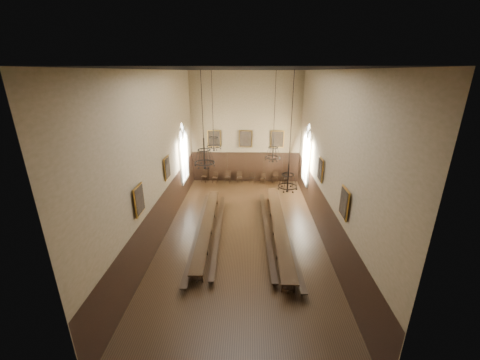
# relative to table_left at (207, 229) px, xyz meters

# --- Properties ---
(floor) EXTENTS (9.00, 18.00, 0.02)m
(floor) POSITION_rel_table_left_xyz_m (2.04, 0.04, -0.37)
(floor) COLOR black
(floor) RESTS_ON ground
(ceiling) EXTENTS (9.00, 18.00, 0.02)m
(ceiling) POSITION_rel_table_left_xyz_m (2.04, 0.04, 8.65)
(ceiling) COLOR black
(ceiling) RESTS_ON ground
(wall_back) EXTENTS (9.00, 0.02, 9.00)m
(wall_back) POSITION_rel_table_left_xyz_m (2.04, 9.05, 4.14)
(wall_back) COLOR #7E674D
(wall_back) RESTS_ON ground
(wall_front) EXTENTS (9.00, 0.02, 9.00)m
(wall_front) POSITION_rel_table_left_xyz_m (2.04, -8.97, 4.14)
(wall_front) COLOR #7E674D
(wall_front) RESTS_ON ground
(wall_left) EXTENTS (0.02, 18.00, 9.00)m
(wall_left) POSITION_rel_table_left_xyz_m (-2.47, 0.04, 4.14)
(wall_left) COLOR #7E674D
(wall_left) RESTS_ON ground
(wall_right) EXTENTS (0.02, 18.00, 9.00)m
(wall_right) POSITION_rel_table_left_xyz_m (6.55, 0.04, 4.14)
(wall_right) COLOR #7E674D
(wall_right) RESTS_ON ground
(wainscot_panelling) EXTENTS (9.00, 18.00, 2.50)m
(wainscot_panelling) POSITION_rel_table_left_xyz_m (2.04, 0.04, 0.89)
(wainscot_panelling) COLOR black
(wainscot_panelling) RESTS_ON floor
(table_left) EXTENTS (0.93, 9.25, 0.72)m
(table_left) POSITION_rel_table_left_xyz_m (0.00, 0.00, 0.00)
(table_left) COLOR black
(table_left) RESTS_ON floor
(table_right) EXTENTS (0.76, 10.44, 0.81)m
(table_right) POSITION_rel_table_left_xyz_m (4.11, 0.05, 0.05)
(table_right) COLOR black
(table_right) RESTS_ON floor
(bench_left_outer) EXTENTS (0.63, 9.89, 0.44)m
(bench_left_outer) POSITION_rel_table_left_xyz_m (-0.46, -0.19, -0.08)
(bench_left_outer) COLOR black
(bench_left_outer) RESTS_ON floor
(bench_left_inner) EXTENTS (0.58, 9.12, 0.41)m
(bench_left_inner) POSITION_rel_table_left_xyz_m (0.65, -0.05, -0.10)
(bench_left_inner) COLOR black
(bench_left_inner) RESTS_ON floor
(bench_right_inner) EXTENTS (0.54, 9.70, 0.44)m
(bench_right_inner) POSITION_rel_table_left_xyz_m (3.44, 0.17, -0.08)
(bench_right_inner) COLOR black
(bench_right_inner) RESTS_ON floor
(bench_right_outer) EXTENTS (0.72, 10.25, 0.46)m
(bench_right_outer) POSITION_rel_table_left_xyz_m (4.50, -0.15, -0.07)
(bench_right_outer) COLOR black
(bench_right_outer) RESTS_ON floor
(chair_0) EXTENTS (0.56, 0.56, 1.00)m
(chair_0) POSITION_rel_table_left_xyz_m (-1.45, 8.64, -0.06)
(chair_0) COLOR black
(chair_0) RESTS_ON floor
(chair_1) EXTENTS (0.49, 0.49, 0.91)m
(chair_1) POSITION_rel_table_left_xyz_m (-0.54, 8.51, -0.09)
(chair_1) COLOR black
(chair_1) RESTS_ON floor
(chair_2) EXTENTS (0.50, 0.50, 1.01)m
(chair_2) POSITION_rel_table_left_xyz_m (0.54, 8.54, -0.05)
(chair_2) COLOR black
(chair_2) RESTS_ON floor
(chair_3) EXTENTS (0.49, 0.49, 0.94)m
(chair_3) POSITION_rel_table_left_xyz_m (1.56, 8.63, -0.08)
(chair_3) COLOR black
(chair_3) RESTS_ON floor
(chair_4) EXTENTS (0.48, 0.48, 0.86)m
(chair_4) POSITION_rel_table_left_xyz_m (2.64, 8.60, -0.10)
(chair_4) COLOR black
(chair_4) RESTS_ON floor
(chair_5) EXTENTS (0.45, 0.45, 0.86)m
(chair_5) POSITION_rel_table_left_xyz_m (3.55, 8.56, -0.10)
(chair_5) COLOR black
(chair_5) RESTS_ON floor
(chair_6) EXTENTS (0.50, 0.50, 1.00)m
(chair_6) POSITION_rel_table_left_xyz_m (4.58, 8.61, -0.06)
(chair_6) COLOR black
(chair_6) RESTS_ON floor
(chair_7) EXTENTS (0.51, 0.51, 0.89)m
(chair_7) POSITION_rel_table_left_xyz_m (5.51, 8.60, -0.09)
(chair_7) COLOR black
(chair_7) RESTS_ON floor
(chandelier_back_left) EXTENTS (0.87, 0.87, 4.60)m
(chandelier_back_left) POSITION_rel_table_left_xyz_m (0.18, 2.76, 4.49)
(chandelier_back_left) COLOR black
(chandelier_back_left) RESTS_ON ceiling
(chandelier_back_right) EXTENTS (0.93, 0.93, 5.13)m
(chandelier_back_right) POSITION_rel_table_left_xyz_m (3.80, 2.26, 3.99)
(chandelier_back_right) COLOR black
(chandelier_back_right) RESTS_ON ceiling
(chandelier_front_left) EXTENTS (0.94, 0.94, 4.21)m
(chandelier_front_left) POSITION_rel_table_left_xyz_m (0.33, -1.97, 4.86)
(chandelier_front_left) COLOR black
(chandelier_front_left) RESTS_ON ceiling
(chandelier_front_right) EXTENTS (0.89, 0.89, 5.28)m
(chandelier_front_right) POSITION_rel_table_left_xyz_m (4.19, -2.09, 3.86)
(chandelier_front_right) COLOR black
(chandelier_front_right) RESTS_ON ceiling
(portrait_back_0) EXTENTS (1.10, 0.12, 1.40)m
(portrait_back_0) POSITION_rel_table_left_xyz_m (-0.56, 8.92, 3.34)
(portrait_back_0) COLOR #AA7828
(portrait_back_0) RESTS_ON wall_back
(portrait_back_1) EXTENTS (1.10, 0.12, 1.40)m
(portrait_back_1) POSITION_rel_table_left_xyz_m (2.04, 8.92, 3.34)
(portrait_back_1) COLOR #AA7828
(portrait_back_1) RESTS_ON wall_back
(portrait_back_2) EXTENTS (1.10, 0.12, 1.40)m
(portrait_back_2) POSITION_rel_table_left_xyz_m (4.64, 8.92, 3.34)
(portrait_back_2) COLOR #AA7828
(portrait_back_2) RESTS_ON wall_back
(portrait_left_0) EXTENTS (0.12, 1.00, 1.30)m
(portrait_left_0) POSITION_rel_table_left_xyz_m (-2.34, 1.04, 3.34)
(portrait_left_0) COLOR #AA7828
(portrait_left_0) RESTS_ON wall_left
(portrait_left_1) EXTENTS (0.12, 1.00, 1.30)m
(portrait_left_1) POSITION_rel_table_left_xyz_m (-2.34, -3.46, 3.34)
(portrait_left_1) COLOR #AA7828
(portrait_left_1) RESTS_ON wall_left
(portrait_right_0) EXTENTS (0.12, 1.00, 1.30)m
(portrait_right_0) POSITION_rel_table_left_xyz_m (6.42, 1.04, 3.34)
(portrait_right_0) COLOR #AA7828
(portrait_right_0) RESTS_ON wall_right
(portrait_right_1) EXTENTS (0.12, 1.00, 1.30)m
(portrait_right_1) POSITION_rel_table_left_xyz_m (6.42, -3.46, 3.34)
(portrait_right_1) COLOR #AA7828
(portrait_right_1) RESTS_ON wall_right
(window_right) EXTENTS (0.20, 2.20, 4.60)m
(window_right) POSITION_rel_table_left_xyz_m (6.47, 5.54, 3.04)
(window_right) COLOR white
(window_right) RESTS_ON wall_right
(window_left) EXTENTS (0.20, 2.20, 4.60)m
(window_left) POSITION_rel_table_left_xyz_m (-2.39, 5.54, 3.04)
(window_left) COLOR white
(window_left) RESTS_ON wall_left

